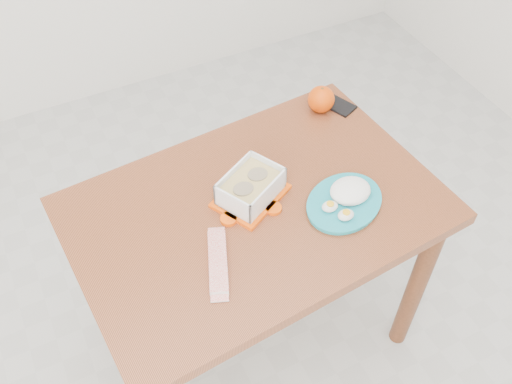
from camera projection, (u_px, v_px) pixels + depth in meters
name	position (u px, v px, depth m)	size (l,w,h in m)	color
ground	(264.00, 351.00, 2.11)	(3.50, 3.50, 0.00)	#B7B7B2
dining_table	(256.00, 232.00, 1.69)	(1.08, 0.76, 0.75)	#98482B
food_container	(251.00, 188.00, 1.59)	(0.24, 0.22, 0.08)	#FF5407
orange_fruit	(321.00, 99.00, 1.84)	(0.09, 0.09, 0.09)	#EA3104
rice_plate	(346.00, 198.00, 1.59)	(0.31, 0.31, 0.06)	teal
candy_bar	(218.00, 262.00, 1.46)	(0.19, 0.05, 0.02)	red
smartphone	(335.00, 103.00, 1.89)	(0.07, 0.13, 0.01)	black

